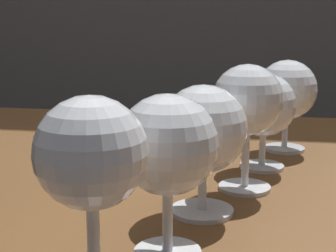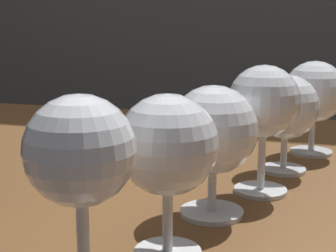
{
  "view_description": "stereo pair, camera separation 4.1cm",
  "coord_description": "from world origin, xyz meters",
  "px_view_note": "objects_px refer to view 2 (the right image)",
  "views": [
    {
      "loc": [
        0.07,
        -0.63,
        0.96
      ],
      "look_at": [
        0.0,
        -0.24,
        0.88
      ],
      "focal_mm": 53.64,
      "sensor_mm": 36.0,
      "label": 1
    },
    {
      "loc": [
        0.11,
        -0.62,
        0.96
      ],
      "look_at": [
        0.0,
        -0.24,
        0.88
      ],
      "focal_mm": 53.64,
      "sensor_mm": 36.0,
      "label": 2
    }
  ],
  "objects_px": {
    "wine_glass_chardonnay": "(213,131)",
    "wine_glass_cabernet": "(286,109)",
    "wine_glass_rose": "(314,93)",
    "wine_glass_merlot": "(168,147)",
    "wine_glass_port": "(264,105)",
    "wine_glass_pinot": "(80,158)"
  },
  "relations": [
    {
      "from": "wine_glass_chardonnay",
      "to": "wine_glass_cabernet",
      "type": "height_order",
      "value": "wine_glass_chardonnay"
    },
    {
      "from": "wine_glass_chardonnay",
      "to": "wine_glass_rose",
      "type": "relative_size",
      "value": 0.96
    },
    {
      "from": "wine_glass_merlot",
      "to": "wine_glass_port",
      "type": "height_order",
      "value": "wine_glass_port"
    },
    {
      "from": "wine_glass_chardonnay",
      "to": "wine_glass_cabernet",
      "type": "relative_size",
      "value": 1.04
    },
    {
      "from": "wine_glass_cabernet",
      "to": "wine_glass_rose",
      "type": "relative_size",
      "value": 0.93
    },
    {
      "from": "wine_glass_pinot",
      "to": "wine_glass_merlot",
      "type": "distance_m",
      "value": 0.1
    },
    {
      "from": "wine_glass_merlot",
      "to": "wine_glass_chardonnay",
      "type": "bearing_deg",
      "value": 80.14
    },
    {
      "from": "wine_glass_chardonnay",
      "to": "wine_glass_merlot",
      "type": "bearing_deg",
      "value": -99.86
    },
    {
      "from": "wine_glass_cabernet",
      "to": "wine_glass_port",
      "type": "bearing_deg",
      "value": -102.3
    },
    {
      "from": "wine_glass_port",
      "to": "wine_glass_chardonnay",
      "type": "bearing_deg",
      "value": -116.46
    },
    {
      "from": "wine_glass_pinot",
      "to": "wine_glass_rose",
      "type": "distance_m",
      "value": 0.5
    },
    {
      "from": "wine_glass_port",
      "to": "wine_glass_cabernet",
      "type": "distance_m",
      "value": 0.1
    },
    {
      "from": "wine_glass_pinot",
      "to": "wine_glass_cabernet",
      "type": "bearing_deg",
      "value": 72.69
    },
    {
      "from": "wine_glass_merlot",
      "to": "wine_glass_cabernet",
      "type": "distance_m",
      "value": 0.29
    },
    {
      "from": "wine_glass_chardonnay",
      "to": "wine_glass_port",
      "type": "relative_size",
      "value": 0.9
    },
    {
      "from": "wine_glass_chardonnay",
      "to": "wine_glass_port",
      "type": "distance_m",
      "value": 0.1
    },
    {
      "from": "wine_glass_pinot",
      "to": "wine_glass_chardonnay",
      "type": "relative_size",
      "value": 1.11
    },
    {
      "from": "wine_glass_port",
      "to": "wine_glass_cabernet",
      "type": "relative_size",
      "value": 1.15
    },
    {
      "from": "wine_glass_chardonnay",
      "to": "wine_glass_rose",
      "type": "distance_m",
      "value": 0.3
    },
    {
      "from": "wine_glass_pinot",
      "to": "wine_glass_merlot",
      "type": "xyz_separation_m",
      "value": [
        0.04,
        0.09,
        -0.01
      ]
    },
    {
      "from": "wine_glass_cabernet",
      "to": "wine_glass_pinot",
      "type": "bearing_deg",
      "value": -107.31
    },
    {
      "from": "wine_glass_pinot",
      "to": "wine_glass_cabernet",
      "type": "height_order",
      "value": "wine_glass_pinot"
    }
  ]
}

